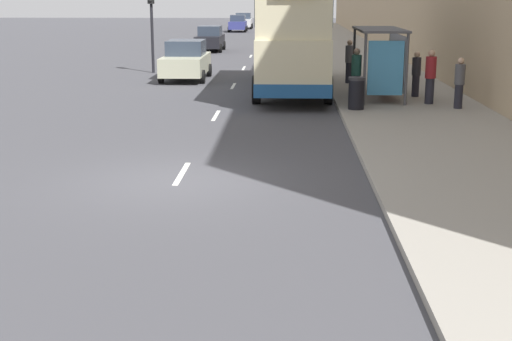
% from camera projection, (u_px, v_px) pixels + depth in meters
% --- Properties ---
extents(ground_plane, '(220.00, 220.00, 0.00)m').
position_uv_depth(ground_plane, '(178.00, 181.00, 14.88)').
color(ground_plane, '#424247').
extents(pavement, '(5.00, 93.00, 0.14)m').
position_uv_depth(pavement, '(344.00, 48.00, 51.95)').
color(pavement, gray).
rests_on(pavement, ground_plane).
extents(lane_mark_0, '(0.12, 2.00, 0.01)m').
position_uv_depth(lane_mark_0, '(182.00, 174.00, 15.48)').
color(lane_mark_0, silver).
rests_on(lane_mark_0, ground_plane).
extents(lane_mark_1, '(0.12, 2.00, 0.01)m').
position_uv_depth(lane_mark_1, '(216.00, 116.00, 22.95)').
color(lane_mark_1, silver).
rests_on(lane_mark_1, ground_plane).
extents(lane_mark_2, '(0.12, 2.00, 0.01)m').
position_uv_depth(lane_mark_2, '(233.00, 86.00, 30.42)').
color(lane_mark_2, silver).
rests_on(lane_mark_2, ground_plane).
extents(lane_mark_3, '(0.12, 2.00, 0.01)m').
position_uv_depth(lane_mark_3, '(244.00, 68.00, 37.88)').
color(lane_mark_3, silver).
rests_on(lane_mark_3, ground_plane).
extents(lane_mark_4, '(0.12, 2.00, 0.01)m').
position_uv_depth(lane_mark_4, '(251.00, 56.00, 45.35)').
color(lane_mark_4, silver).
rests_on(lane_mark_4, ground_plane).
extents(lane_mark_5, '(0.12, 2.00, 0.01)m').
position_uv_depth(lane_mark_5, '(256.00, 48.00, 52.81)').
color(lane_mark_5, silver).
rests_on(lane_mark_5, ground_plane).
extents(bus_shelter, '(1.60, 4.20, 2.48)m').
position_uv_depth(bus_shelter, '(385.00, 50.00, 25.43)').
color(bus_shelter, '#4C4C51').
rests_on(bus_shelter, ground_plane).
extents(double_decker_bus_near, '(2.85, 11.29, 4.30)m').
position_uv_depth(double_decker_bus_near, '(292.00, 34.00, 28.31)').
color(double_decker_bus_near, beige).
rests_on(double_decker_bus_near, ground_plane).
extents(car_0, '(2.10, 3.97, 1.79)m').
position_uv_depth(car_0, '(243.00, 21.00, 82.57)').
color(car_0, silver).
rests_on(car_0, ground_plane).
extents(car_1, '(1.93, 4.09, 1.75)m').
position_uv_depth(car_1, '(238.00, 24.00, 75.53)').
color(car_1, navy).
rests_on(car_1, ground_plane).
extents(car_2, '(2.04, 4.51, 1.78)m').
position_uv_depth(car_2, '(186.00, 60.00, 32.59)').
color(car_2, '#B7B799').
rests_on(car_2, ground_plane).
extents(car_3, '(1.91, 4.45, 1.72)m').
position_uv_depth(car_3, '(210.00, 39.00, 49.35)').
color(car_3, black).
rests_on(car_3, ground_plane).
extents(pedestrian_at_shelter, '(0.36, 0.36, 1.82)m').
position_uv_depth(pedestrian_at_shelter, '(349.00, 61.00, 30.14)').
color(pedestrian_at_shelter, '#23232D').
rests_on(pedestrian_at_shelter, ground_plane).
extents(pedestrian_1, '(0.37, 0.37, 1.85)m').
position_uv_depth(pedestrian_1, '(430.00, 76.00, 24.33)').
color(pedestrian_1, '#23232D').
rests_on(pedestrian_1, ground_plane).
extents(pedestrian_2, '(0.36, 0.36, 1.82)m').
position_uv_depth(pedestrian_2, '(356.00, 74.00, 25.29)').
color(pedestrian_2, '#23232D').
rests_on(pedestrian_2, ground_plane).
extents(pedestrian_3, '(0.33, 0.33, 1.64)m').
position_uv_depth(pedestrian_3, '(416.00, 74.00, 26.11)').
color(pedestrian_3, '#23232D').
rests_on(pedestrian_3, ground_plane).
extents(pedestrian_4, '(0.33, 0.33, 1.67)m').
position_uv_depth(pedestrian_4, '(459.00, 83.00, 23.33)').
color(pedestrian_4, '#23232D').
rests_on(pedestrian_4, ground_plane).
extents(litter_bin, '(0.55, 0.55, 1.05)m').
position_uv_depth(litter_bin, '(356.00, 93.00, 23.25)').
color(litter_bin, black).
rests_on(litter_bin, ground_plane).
extents(traffic_light_far_kerb, '(0.30, 0.32, 4.37)m').
position_uv_depth(traffic_light_far_kerb, '(151.00, 12.00, 34.99)').
color(traffic_light_far_kerb, black).
rests_on(traffic_light_far_kerb, ground_plane).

